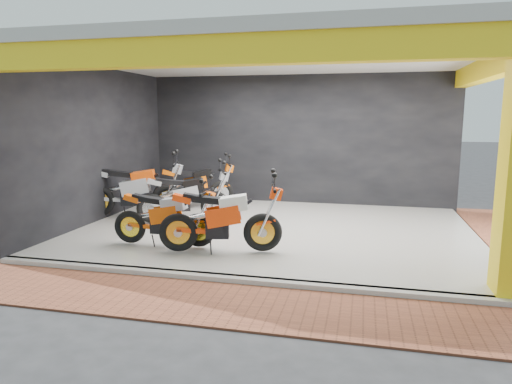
# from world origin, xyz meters

# --- Properties ---
(ground) EXTENTS (80.00, 80.00, 0.00)m
(ground) POSITION_xyz_m (0.00, 0.00, 0.00)
(ground) COLOR #2D2D30
(ground) RESTS_ON ground
(showroom_floor) EXTENTS (8.00, 6.00, 0.10)m
(showroom_floor) POSITION_xyz_m (0.00, 2.00, 0.05)
(showroom_floor) COLOR silver
(showroom_floor) RESTS_ON ground
(showroom_ceiling) EXTENTS (8.40, 6.40, 0.20)m
(showroom_ceiling) POSITION_xyz_m (0.00, 2.00, 3.60)
(showroom_ceiling) COLOR beige
(showroom_ceiling) RESTS_ON corner_column
(back_wall) EXTENTS (8.20, 0.20, 3.50)m
(back_wall) POSITION_xyz_m (0.00, 5.10, 1.75)
(back_wall) COLOR black
(back_wall) RESTS_ON ground
(left_wall) EXTENTS (0.20, 6.20, 3.50)m
(left_wall) POSITION_xyz_m (-4.10, 2.00, 1.75)
(left_wall) COLOR black
(left_wall) RESTS_ON ground
(header_beam_front) EXTENTS (8.40, 0.30, 0.40)m
(header_beam_front) POSITION_xyz_m (0.00, -1.00, 3.30)
(header_beam_front) COLOR yellow
(header_beam_front) RESTS_ON corner_column
(header_beam_right) EXTENTS (0.30, 6.40, 0.40)m
(header_beam_right) POSITION_xyz_m (4.00, 2.00, 3.30)
(header_beam_right) COLOR yellow
(header_beam_right) RESTS_ON corner_column
(floor_kerb) EXTENTS (8.00, 0.20, 0.10)m
(floor_kerb) POSITION_xyz_m (0.00, -1.02, 0.05)
(floor_kerb) COLOR silver
(floor_kerb) RESTS_ON ground
(paver_front) EXTENTS (9.00, 1.40, 0.03)m
(paver_front) POSITION_xyz_m (0.00, -1.80, 0.01)
(paver_front) COLOR #964D31
(paver_front) RESTS_ON ground
(moto_hero) EXTENTS (2.36, 1.32, 1.36)m
(moto_hero) POSITION_xyz_m (0.13, 0.24, 0.78)
(moto_hero) COLOR #FF3F0A
(moto_hero) RESTS_ON showroom_floor
(moto_row_a) EXTENTS (2.04, 0.82, 1.23)m
(moto_row_a) POSITION_xyz_m (-1.05, 0.25, 0.71)
(moto_row_a) COLOR #E95409
(moto_row_a) RESTS_ON showroom_floor
(moto_row_b) EXTENTS (2.27, 1.68, 1.31)m
(moto_row_b) POSITION_xyz_m (-1.46, 2.41, 0.76)
(moto_row_b) COLOR #95979C
(moto_row_b) RESTS_ON showroom_floor
(moto_row_c) EXTENTS (2.59, 1.58, 1.48)m
(moto_row_c) POSITION_xyz_m (-2.64, 2.51, 0.84)
(moto_row_c) COLOR #A5A7AC
(moto_row_c) RESTS_ON showroom_floor
(moto_row_d) EXTENTS (2.30, 1.68, 1.32)m
(moto_row_d) POSITION_xyz_m (-1.79, 3.93, 0.76)
(moto_row_d) COLOR #E25C09
(moto_row_d) RESTS_ON showroom_floor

